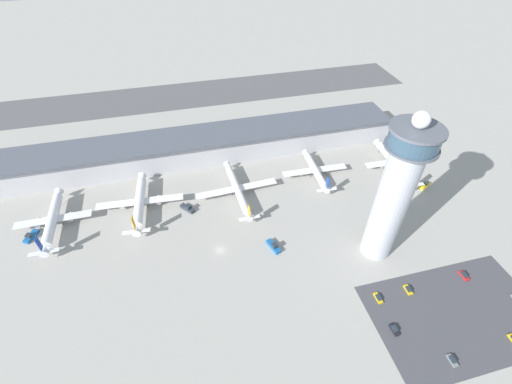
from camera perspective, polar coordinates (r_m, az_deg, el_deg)
The scene contains 19 objects.
ground_plane at distance 151.30m, azimuth -6.02°, elevation -9.60°, with size 1000.00×1000.00×0.00m, color #9E9B93.
terminal_building at distance 198.26m, azimuth -9.58°, elevation 7.46°, with size 227.59×25.00×15.10m.
runway_strip at distance 274.07m, azimuth -11.55°, elevation 15.56°, with size 341.39×44.00×0.01m, color #515154.
control_tower at distance 136.48m, azimuth 22.17°, elevation 0.03°, with size 18.04×18.04×66.47m.
parking_lot_surface at distance 153.22m, azimuth 30.62°, elevation -17.18°, with size 64.00×40.00×0.01m, color #424247.
airplane_gate_alpha at distance 181.94m, azimuth -30.82°, elevation -3.99°, with size 33.34×40.95×13.48m.
airplane_gate_bravo at distance 174.33m, azimuth -18.81°, elevation -1.55°, with size 41.53×41.67×13.46m.
airplane_gate_charlie at distance 172.84m, azimuth -3.15°, elevation 0.51°, with size 41.99×44.95×11.33m.
airplane_gate_delta at distance 186.81m, azimuth 9.85°, elevation 3.60°, with size 35.48×35.05×11.70m.
airplane_gate_echo at distance 204.19m, azimuth 22.00°, elevation 4.59°, with size 31.43×42.23×12.62m.
service_truck_catering at distance 150.55m, azimuth 2.96°, elevation -9.04°, with size 4.93×8.54×3.16m.
service_truck_fuel at distance 169.63m, azimuth -11.34°, elevation -2.66°, with size 6.95×7.67×3.10m.
service_truck_baggage at distance 184.26m, azimuth -33.41°, elevation -6.18°, with size 5.55×8.03×2.84m.
service_truck_water at distance 199.99m, azimuth 26.33°, elevation 1.05°, with size 7.53×5.31×2.74m.
car_black_suv at distance 142.15m, azimuth 29.93°, elevation -23.16°, with size 1.82×4.22×1.41m.
car_red_hatchback at distance 165.03m, azimuth 31.36°, elevation -11.80°, with size 1.97×4.65×1.54m.
car_grey_coupe at distance 150.71m, azimuth 24.04°, elevation -14.64°, with size 2.05×4.39×1.42m.
car_navy_sedan at distance 139.51m, azimuth 22.06°, elevation -20.48°, with size 1.95×4.47×1.54m.
car_silver_sedan at distance 144.42m, azimuth 19.70°, elevation -16.29°, with size 1.85×4.61×1.36m.
Camera 1 is at (-7.65, -94.70, 117.74)m, focal length 24.00 mm.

